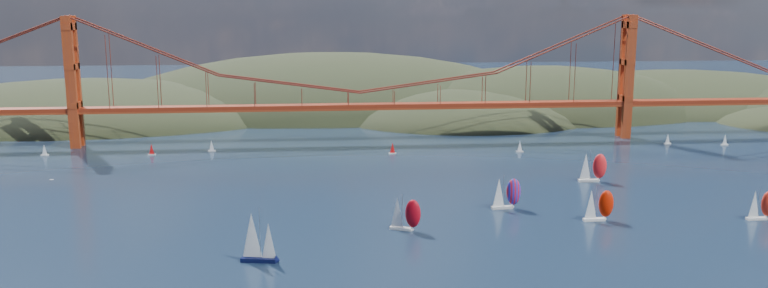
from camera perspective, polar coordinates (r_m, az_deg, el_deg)
The scene contains 16 objects.
headlands at distance 432.52m, azimuth 3.25°, elevation 1.05°, with size 725.00×225.00×96.00m.
bridge at distance 324.68m, azimuth -2.19°, elevation 5.77°, with size 552.00×12.00×55.00m.
sloop_navy at distance 180.51m, azimuth -9.67°, elevation -7.08°, with size 8.81×5.54×13.16m.
racer_0 at distance 202.19m, azimuth 1.58°, elevation -5.31°, with size 8.81×6.18×9.87m.
racer_1 at distance 219.11m, azimuth 16.01°, elevation -4.46°, with size 8.62×3.53×9.90m.
racer_2 at distance 236.96m, azimuth 26.79°, elevation -4.13°, with size 8.17×3.34×9.38m.
racer_3 at distance 265.40m, azimuth 15.59°, elevation -1.68°, with size 9.55×3.93×10.96m.
racer_rwb at distance 225.63m, azimuth 9.27°, elevation -3.68°, with size 9.08×4.03×10.29m.
distant_boat_1 at distance 328.28m, azimuth -24.46°, elevation -0.41°, with size 3.00×2.00×4.70m.
distant_boat_2 at distance 313.99m, azimuth -17.29°, elevation -0.39°, with size 3.00×2.00×4.70m.
distant_boat_3 at distance 315.54m, azimuth -13.00°, elevation -0.13°, with size 3.00×2.00×4.70m.
distant_boat_4 at distance 345.54m, azimuth 20.80°, elevation 0.38°, with size 3.00×2.00×4.70m.
distant_boat_5 at distance 352.48m, azimuth 24.54°, elevation 0.30°, with size 3.00×2.00×4.70m.
distant_boat_8 at distance 310.97m, azimuth 10.31°, elevation -0.18°, with size 3.00×2.00×4.70m.
distant_boat_9 at distance 302.28m, azimuth 0.65°, elevation -0.32°, with size 3.00×2.00×4.70m.
gull at distance 183.84m, azimuth -24.00°, elevation -2.49°, with size 0.90×0.25×0.17m.
Camera 1 is at (-20.98, -142.85, 60.85)m, focal length 35.00 mm.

